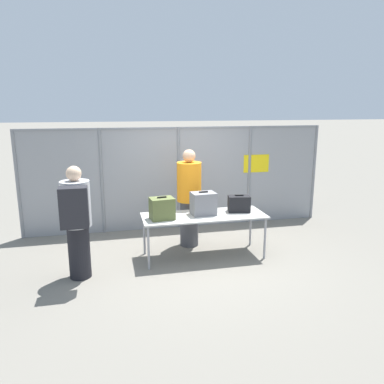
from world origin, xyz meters
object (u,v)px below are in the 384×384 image
Objects in this scene: suitcase_black at (239,204)px; traveler_hooded at (77,219)px; utility_trailer at (241,181)px; suitcase_grey at (203,203)px; security_worker_near at (189,197)px; inspection_table at (204,218)px; suitcase_olive at (162,208)px.

suitcase_black is 0.24× the size of traveler_hooded.
traveler_hooded is 0.41× the size of utility_trailer.
suitcase_grey is 0.25× the size of traveler_hooded.
suitcase_grey is 1.04× the size of suitcase_black.
utility_trailer is (2.44, 3.80, -0.56)m from security_worker_near.
inspection_table is 1.16× the size of security_worker_near.
inspection_table is 1.22× the size of traveler_hooded.
security_worker_near is at bearing 101.79° from inspection_table.
suitcase_black is at bearing 23.60° from traveler_hooded.
traveler_hooded is 0.95× the size of security_worker_near.
suitcase_black is at bearing 5.79° from inspection_table.
security_worker_near is (-0.13, 0.61, 0.24)m from inspection_table.
suitcase_olive reaches higher than suitcase_black.
security_worker_near is 0.43× the size of utility_trailer.
suitcase_grey reaches higher than inspection_table.
suitcase_olive is 5.45m from utility_trailer.
suitcase_grey is 2.15m from traveler_hooded.
suitcase_grey is at bearing 26.15° from traveler_hooded.
suitcase_black is at bearing -110.73° from utility_trailer.
inspection_table reaches higher than utility_trailer.
inspection_table is 0.25m from suitcase_grey.
inspection_table is 0.78m from suitcase_olive.
security_worker_near is at bearing 102.85° from suitcase_grey.
suitcase_olive is 1.01× the size of suitcase_black.
suitcase_grey reaches higher than suitcase_olive.
suitcase_grey is at bearing -117.90° from utility_trailer.
security_worker_near is at bearing 41.23° from traveler_hooded.
suitcase_black is 0.23× the size of security_worker_near.
suitcase_olive is 0.97× the size of suitcase_grey.
suitcase_olive is 0.24× the size of traveler_hooded.
suitcase_black is 0.97m from security_worker_near.
traveler_hooded is (-1.35, -0.36, 0.02)m from suitcase_olive.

